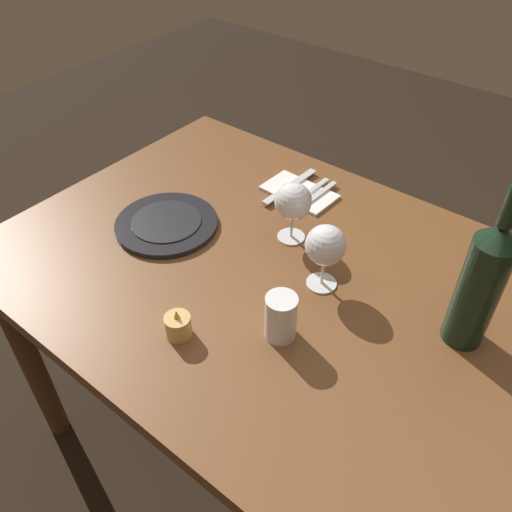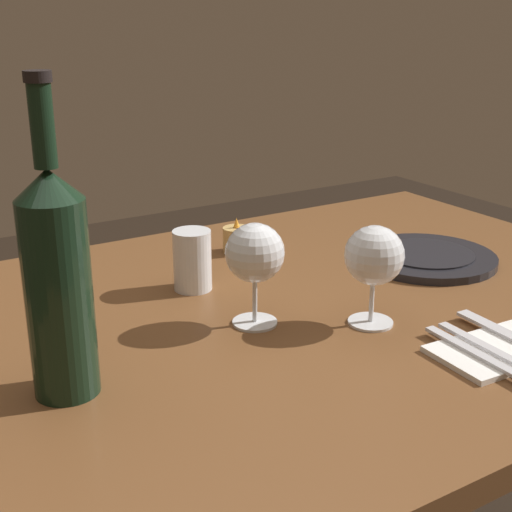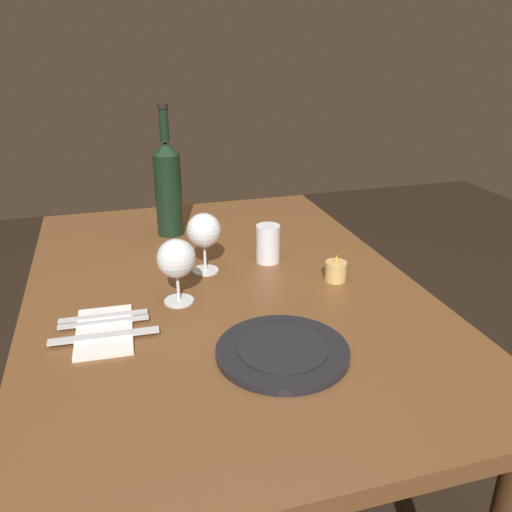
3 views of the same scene
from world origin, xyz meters
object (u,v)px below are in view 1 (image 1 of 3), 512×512
(wine_glass_left, at_px, (293,202))
(wine_bottle, at_px, (481,283))
(folded_napkin, at_px, (299,192))
(wine_glass_right, at_px, (326,246))
(table_knife, at_px, (290,186))
(fork_outer, at_px, (315,197))
(fork_inner, at_px, (307,193))
(votive_candle, at_px, (178,326))
(water_tumbler, at_px, (281,319))
(dinner_plate, at_px, (167,224))

(wine_glass_left, xyz_separation_m, wine_bottle, (-0.44, 0.04, 0.04))
(wine_bottle, distance_m, folded_napkin, 0.58)
(wine_glass_left, height_order, wine_glass_right, wine_glass_right)
(table_knife, bearing_deg, fork_outer, 180.00)
(wine_glass_left, relative_size, fork_inner, 0.82)
(wine_glass_right, bearing_deg, folded_napkin, -46.92)
(wine_glass_left, relative_size, table_knife, 0.70)
(votive_candle, distance_m, folded_napkin, 0.55)
(fork_outer, relative_size, table_knife, 0.86)
(water_tumbler, xyz_separation_m, dinner_plate, (0.42, -0.10, -0.04))
(water_tumbler, bearing_deg, fork_inner, -61.89)
(dinner_plate, xyz_separation_m, fork_outer, (-0.22, -0.32, 0.00))
(wine_bottle, bearing_deg, fork_inner, -22.13)
(wine_glass_left, height_order, votive_candle, wine_glass_left)
(water_tumbler, relative_size, dinner_plate, 0.40)
(wine_glass_right, xyz_separation_m, fork_outer, (0.18, -0.25, -0.10))
(wine_glass_left, height_order, folded_napkin, wine_glass_left)
(folded_napkin, bearing_deg, table_knife, 0.00)
(wine_bottle, xyz_separation_m, dinner_plate, (0.70, 0.11, -0.14))
(wine_glass_left, relative_size, wine_bottle, 0.39)
(wine_glass_left, bearing_deg, fork_outer, -75.97)
(wine_glass_right, bearing_deg, water_tumbler, 94.97)
(wine_bottle, distance_m, fork_outer, 0.54)
(fork_inner, bearing_deg, wine_bottle, 157.87)
(dinner_plate, height_order, fork_inner, dinner_plate)
(wine_glass_left, bearing_deg, folded_napkin, -60.88)
(table_knife, bearing_deg, folded_napkin, 180.00)
(dinner_plate, bearing_deg, table_knife, -114.16)
(water_tumbler, distance_m, votive_candle, 0.20)
(wine_glass_left, bearing_deg, wine_glass_right, 148.51)
(water_tumbler, bearing_deg, wine_glass_left, -58.32)
(dinner_plate, bearing_deg, votive_candle, 139.80)
(wine_glass_right, relative_size, folded_napkin, 0.78)
(fork_inner, relative_size, table_knife, 0.86)
(wine_glass_right, relative_size, fork_inner, 0.84)
(fork_outer, bearing_deg, table_knife, 0.00)
(wine_glass_right, height_order, fork_inner, wine_glass_right)
(folded_napkin, relative_size, fork_inner, 1.08)
(fork_outer, bearing_deg, folded_napkin, 0.00)
(wine_glass_right, height_order, fork_outer, wine_glass_right)
(dinner_plate, bearing_deg, fork_inner, -121.87)
(votive_candle, bearing_deg, fork_outer, -85.27)
(votive_candle, distance_m, fork_outer, 0.55)
(water_tumbler, height_order, folded_napkin, water_tumbler)
(wine_bottle, distance_m, votive_candle, 0.56)
(dinner_plate, bearing_deg, fork_outer, -125.01)
(votive_candle, distance_m, table_knife, 0.56)
(fork_inner, bearing_deg, fork_outer, 180.00)
(votive_candle, height_order, table_knife, votive_candle)
(votive_candle, height_order, dinner_plate, votive_candle)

